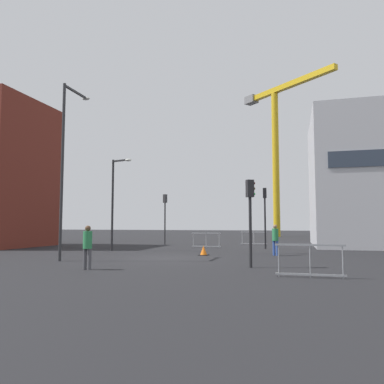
# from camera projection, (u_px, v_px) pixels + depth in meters

# --- Properties ---
(ground) EXTENTS (160.00, 160.00, 0.00)m
(ground) POSITION_uv_depth(u_px,v_px,m) (164.00, 258.00, 19.06)
(ground) COLOR black
(office_block) EXTENTS (10.63, 11.02, 10.17)m
(office_block) POSITION_uv_depth(u_px,v_px,m) (383.00, 181.00, 29.73)
(office_block) COLOR #B7B7BC
(office_block) RESTS_ON ground
(construction_crane) EXTENTS (12.08, 10.84, 20.45)m
(construction_crane) POSITION_uv_depth(u_px,v_px,m) (277.00, 136.00, 51.51)
(construction_crane) COLOR gold
(construction_crane) RESTS_ON ground
(streetlamp_tall) EXTENTS (0.44, 2.15, 8.51)m
(streetlamp_tall) POSITION_uv_depth(u_px,v_px,m) (66.00, 156.00, 18.41)
(streetlamp_tall) COLOR #2D2D30
(streetlamp_tall) RESTS_ON ground
(streetlamp_short) EXTENTS (1.51, 0.53, 5.91)m
(streetlamp_short) POSITION_uv_depth(u_px,v_px,m) (115.00, 196.00, 24.65)
(streetlamp_short) COLOR #232326
(streetlamp_short) RESTS_ON ground
(traffic_light_crosswalk) EXTENTS (0.27, 0.38, 4.23)m
(traffic_light_crosswalk) POSITION_uv_depth(u_px,v_px,m) (265.00, 208.00, 26.59)
(traffic_light_crosswalk) COLOR black
(traffic_light_crosswalk) RESTS_ON ground
(traffic_light_island) EXTENTS (0.32, 0.39, 4.09)m
(traffic_light_island) POSITION_uv_depth(u_px,v_px,m) (250.00, 206.00, 22.17)
(traffic_light_island) COLOR #232326
(traffic_light_island) RESTS_ON ground
(traffic_light_near) EXTENTS (0.39, 0.35, 4.19)m
(traffic_light_near) POSITION_uv_depth(u_px,v_px,m) (165.00, 211.00, 31.92)
(traffic_light_near) COLOR #2D2D30
(traffic_light_near) RESTS_ON ground
(traffic_light_median) EXTENTS (0.39, 0.35, 3.50)m
(traffic_light_median) POSITION_uv_depth(u_px,v_px,m) (250.00, 208.00, 15.30)
(traffic_light_median) COLOR #232326
(traffic_light_median) RESTS_ON ground
(pedestrian_walking) EXTENTS (0.34, 0.34, 1.69)m
(pedestrian_walking) POSITION_uv_depth(u_px,v_px,m) (275.00, 238.00, 20.86)
(pedestrian_walking) COLOR #33519E
(pedestrian_walking) RESTS_ON ground
(pedestrian_waiting) EXTENTS (0.34, 0.34, 1.67)m
(pedestrian_waiting) POSITION_uv_depth(u_px,v_px,m) (88.00, 244.00, 14.51)
(pedestrian_waiting) COLOR #4C4C51
(pedestrian_waiting) RESTS_ON ground
(safety_barrier_left_run) EXTENTS (2.21, 0.08, 1.08)m
(safety_barrier_left_run) POSITION_uv_depth(u_px,v_px,m) (310.00, 260.00, 12.32)
(safety_barrier_left_run) COLOR gray
(safety_barrier_left_run) RESTS_ON ground
(safety_barrier_rear) EXTENTS (2.13, 0.16, 1.08)m
(safety_barrier_rear) POSITION_uv_depth(u_px,v_px,m) (254.00, 238.00, 31.32)
(safety_barrier_rear) COLOR #9EA0A5
(safety_barrier_rear) RESTS_ON ground
(safety_barrier_mid_span) EXTENTS (2.12, 0.09, 1.08)m
(safety_barrier_mid_span) POSITION_uv_depth(u_px,v_px,m) (206.00, 240.00, 27.64)
(safety_barrier_mid_span) COLOR #9EA0A5
(safety_barrier_mid_span) RESTS_ON ground
(traffic_cone_on_verge) EXTENTS (0.52, 0.52, 0.53)m
(traffic_cone_on_verge) POSITION_uv_depth(u_px,v_px,m) (204.00, 251.00, 21.02)
(traffic_cone_on_verge) COLOR black
(traffic_cone_on_verge) RESTS_ON ground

